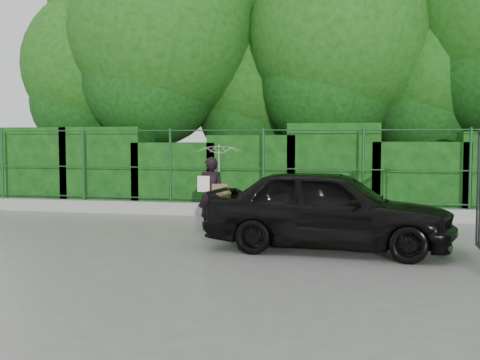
# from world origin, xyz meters

# --- Properties ---
(ground) EXTENTS (80.00, 80.00, 0.00)m
(ground) POSITION_xyz_m (0.00, 0.00, 0.00)
(ground) COLOR gray
(kerb) EXTENTS (14.00, 0.25, 0.30)m
(kerb) POSITION_xyz_m (0.00, 4.50, 0.15)
(kerb) COLOR #9E9E99
(kerb) RESTS_ON ground
(fence) EXTENTS (14.13, 0.06, 1.80)m
(fence) POSITION_xyz_m (0.22, 4.50, 1.20)
(fence) COLOR #173D1E
(fence) RESTS_ON kerb
(hedge) EXTENTS (14.20, 1.20, 2.22)m
(hedge) POSITION_xyz_m (-0.10, 5.50, 1.01)
(hedge) COLOR black
(hedge) RESTS_ON ground
(trees) EXTENTS (17.10, 6.15, 8.08)m
(trees) POSITION_xyz_m (1.14, 7.74, 4.62)
(trees) COLOR black
(trees) RESTS_ON ground
(woman) EXTENTS (0.97, 0.99, 1.76)m
(woman) POSITION_xyz_m (-0.17, 2.35, 1.17)
(woman) COLOR black
(woman) RESTS_ON ground
(car) EXTENTS (4.19, 2.00, 1.38)m
(car) POSITION_xyz_m (2.22, 0.59, 0.69)
(car) COLOR black
(car) RESTS_ON ground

